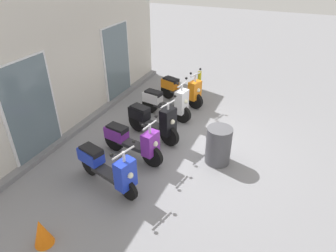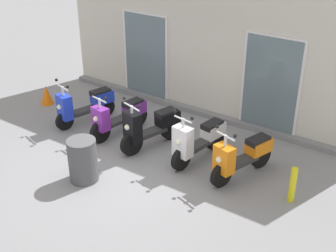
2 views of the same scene
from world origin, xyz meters
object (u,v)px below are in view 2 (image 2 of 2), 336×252
object	(u,v)px
scooter_black	(150,127)
curb_bollard	(293,185)
scooter_purple	(119,116)
scooter_orange	(242,156)
scooter_blue	(84,105)
trash_bin	(83,160)
scooter_white	(198,140)
traffic_cone	(47,95)

from	to	relation	value
scooter_black	curb_bollard	bearing A→B (deg)	-2.19
scooter_purple	curb_bollard	xyz separation A→B (m)	(4.20, -0.20, -0.10)
scooter_purple	scooter_orange	world-z (taller)	scooter_orange
scooter_blue	scooter_black	world-z (taller)	scooter_black
scooter_orange	trash_bin	distance (m)	3.07
scooter_blue	scooter_orange	bearing A→B (deg)	0.71
scooter_purple	scooter_white	distance (m)	2.07
scooter_white	trash_bin	distance (m)	2.37
scooter_purple	curb_bollard	distance (m)	4.20
trash_bin	curb_bollard	size ratio (longest dim) A/B	1.24
trash_bin	curb_bollard	world-z (taller)	trash_bin
curb_bollard	scooter_blue	bearing A→B (deg)	178.26
scooter_white	traffic_cone	size ratio (longest dim) A/B	3.05
scooter_blue	scooter_white	world-z (taller)	scooter_white
scooter_black	curb_bollard	distance (m)	3.26
scooter_purple	traffic_cone	distance (m)	2.66
scooter_blue	scooter_white	size ratio (longest dim) A/B	0.98
scooter_orange	scooter_black	bearing A→B (deg)	-177.70
scooter_black	trash_bin	world-z (taller)	scooter_black
scooter_blue	scooter_black	distance (m)	1.99
scooter_white	traffic_cone	world-z (taller)	scooter_white
scooter_white	curb_bollard	distance (m)	2.15
scooter_black	scooter_orange	xyz separation A→B (m)	(2.14, 0.09, -0.03)
scooter_blue	scooter_orange	world-z (taller)	scooter_orange
traffic_cone	curb_bollard	distance (m)	6.85
scooter_white	scooter_orange	xyz separation A→B (m)	(1.02, -0.04, -0.01)
traffic_cone	curb_bollard	size ratio (longest dim) A/B	0.74
scooter_orange	traffic_cone	size ratio (longest dim) A/B	2.99
scooter_black	scooter_purple	bearing A→B (deg)	175.55
scooter_black	traffic_cone	xyz separation A→B (m)	(-3.59, 0.26, -0.24)
scooter_purple	scooter_black	bearing A→B (deg)	-4.45
scooter_purple	scooter_white	world-z (taller)	scooter_white
curb_bollard	trash_bin	bearing A→B (deg)	-155.57
scooter_blue	scooter_white	distance (m)	3.11
scooter_orange	scooter_blue	bearing A→B (deg)	-179.29
scooter_black	curb_bollard	xyz separation A→B (m)	(3.25, -0.12, -0.15)
traffic_cone	scooter_white	bearing A→B (deg)	-1.54
scooter_black	trash_bin	distance (m)	1.78
scooter_purple	scooter_white	xyz separation A→B (m)	(2.07, 0.06, 0.02)
scooter_blue	scooter_black	bearing A→B (deg)	-1.00
scooter_blue	traffic_cone	size ratio (longest dim) A/B	3.00
traffic_cone	trash_bin	xyz separation A→B (m)	(3.27, -2.00, 0.17)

